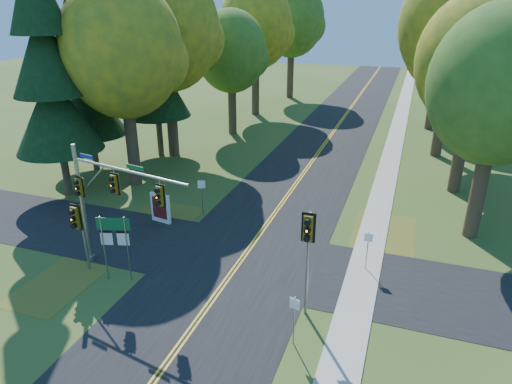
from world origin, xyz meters
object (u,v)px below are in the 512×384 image
(route_sign_cluster, at_px, (114,236))
(info_kiosk, at_px, (161,208))
(east_signal_pole, at_px, (308,239))
(traffic_mast, at_px, (104,196))

(route_sign_cluster, height_order, info_kiosk, route_sign_cluster)
(east_signal_pole, relative_size, info_kiosk, 2.65)
(route_sign_cluster, bearing_deg, traffic_mast, 124.20)
(traffic_mast, height_order, route_sign_cluster, traffic_mast)
(traffic_mast, distance_m, route_sign_cluster, 1.95)
(route_sign_cluster, distance_m, info_kiosk, 6.41)
(east_signal_pole, height_order, route_sign_cluster, east_signal_pole)
(traffic_mast, xyz_separation_m, route_sign_cluster, (0.79, -0.66, -1.66))
(east_signal_pole, bearing_deg, info_kiosk, 148.88)
(route_sign_cluster, bearing_deg, east_signal_pole, -14.38)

